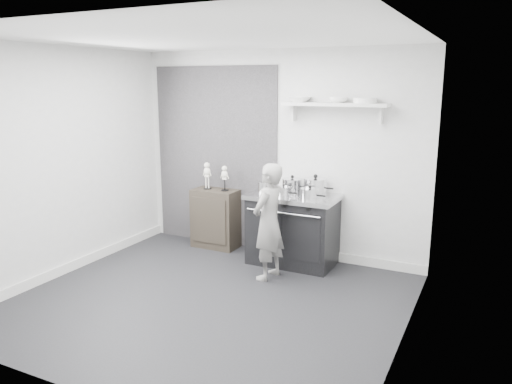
{
  "coord_description": "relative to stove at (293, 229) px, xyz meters",
  "views": [
    {
      "loc": [
        2.64,
        -4.21,
        2.28
      ],
      "look_at": [
        0.1,
        0.95,
        1.01
      ],
      "focal_mm": 35.0,
      "sensor_mm": 36.0,
      "label": 1
    }
  ],
  "objects": [
    {
      "name": "room_shell",
      "position": [
        -0.46,
        -1.33,
        1.18
      ],
      "size": [
        4.02,
        3.62,
        2.71
      ],
      "color": "#BDBDBA",
      "rests_on": "ground"
    },
    {
      "name": "pot_back_right",
      "position": [
        0.24,
        0.12,
        0.55
      ],
      "size": [
        0.38,
        0.3,
        0.26
      ],
      "color": "silver",
      "rests_on": "stove"
    },
    {
      "name": "skeleton_full",
      "position": [
        -1.35,
        0.13,
        0.58
      ],
      "size": [
        0.12,
        0.08,
        0.43
      ],
      "primitive_type": null,
      "color": "silver",
      "rests_on": "side_cabinet"
    },
    {
      "name": "stove",
      "position": [
        0.0,
        0.0,
        0.0
      ],
      "size": [
        1.13,
        0.7,
        0.9
      ],
      "color": "black",
      "rests_on": "ground"
    },
    {
      "name": "ground",
      "position": [
        -0.37,
        -1.48,
        -0.45
      ],
      "size": [
        4.0,
        4.0,
        0.0
      ],
      "primitive_type": "plane",
      "color": "black",
      "rests_on": "ground"
    },
    {
      "name": "bowl_large",
      "position": [
        -0.02,
        0.19,
        1.62
      ],
      "size": [
        0.27,
        0.27,
        0.07
      ],
      "primitive_type": "imported",
      "color": "white",
      "rests_on": "wall_shelf"
    },
    {
      "name": "wall_shelf",
      "position": [
        0.43,
        0.2,
        1.55
      ],
      "size": [
        1.3,
        0.26,
        0.24
      ],
      "color": "silver",
      "rests_on": "room_shell"
    },
    {
      "name": "pot_back_left",
      "position": [
        -0.07,
        0.13,
        0.54
      ],
      "size": [
        0.35,
        0.26,
        0.22
      ],
      "color": "silver",
      "rests_on": "stove"
    },
    {
      "name": "pot_front_center",
      "position": [
        -0.07,
        -0.15,
        0.51
      ],
      "size": [
        0.25,
        0.16,
        0.15
      ],
      "color": "silver",
      "rests_on": "stove"
    },
    {
      "name": "bowl_small",
      "position": [
        0.48,
        0.19,
        1.62
      ],
      "size": [
        0.22,
        0.22,
        0.07
      ],
      "primitive_type": "imported",
      "color": "white",
      "rests_on": "wall_shelf"
    },
    {
      "name": "plate_stack",
      "position": [
        0.8,
        0.19,
        1.62
      ],
      "size": [
        0.28,
        0.28,
        0.06
      ],
      "primitive_type": "cylinder",
      "color": "white",
      "rests_on": "wall_shelf"
    },
    {
      "name": "child",
      "position": [
        -0.07,
        -0.6,
        0.24
      ],
      "size": [
        0.4,
        0.54,
        1.38
      ],
      "primitive_type": "imported",
      "rotation": [
        0.0,
        0.0,
        -1.71
      ],
      "color": "gray",
      "rests_on": "ground"
    },
    {
      "name": "skeleton_torso",
      "position": [
        -1.07,
        0.13,
        0.57
      ],
      "size": [
        0.11,
        0.07,
        0.4
      ],
      "primitive_type": null,
      "color": "silver",
      "rests_on": "side_cabinet"
    },
    {
      "name": "pot_front_left",
      "position": [
        -0.32,
        -0.12,
        0.53
      ],
      "size": [
        0.28,
        0.2,
        0.2
      ],
      "color": "silver",
      "rests_on": "stove"
    },
    {
      "name": "side_cabinet",
      "position": [
        -1.22,
        0.13,
        -0.04
      ],
      "size": [
        0.63,
        0.37,
        0.82
      ],
      "primitive_type": "cube",
      "color": "black",
      "rests_on": "ground"
    },
    {
      "name": "pot_front_right",
      "position": [
        0.28,
        -0.17,
        0.52
      ],
      "size": [
        0.3,
        0.22,
        0.17
      ],
      "color": "silver",
      "rests_on": "stove"
    }
  ]
}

